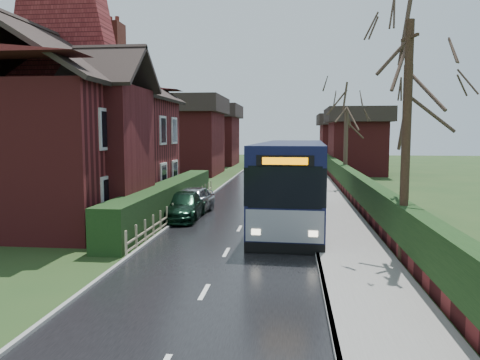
# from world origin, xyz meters

# --- Properties ---
(ground) EXTENTS (140.00, 140.00, 0.00)m
(ground) POSITION_xyz_m (0.00, 0.00, 0.00)
(ground) COLOR #2F431C
(ground) RESTS_ON ground
(road) EXTENTS (6.00, 100.00, 0.02)m
(road) POSITION_xyz_m (0.00, 10.00, 0.01)
(road) COLOR black
(road) RESTS_ON ground
(pavement) EXTENTS (2.50, 100.00, 0.14)m
(pavement) POSITION_xyz_m (4.25, 10.00, 0.07)
(pavement) COLOR slate
(pavement) RESTS_ON ground
(kerb_right) EXTENTS (0.12, 100.00, 0.14)m
(kerb_right) POSITION_xyz_m (3.05, 10.00, 0.07)
(kerb_right) COLOR gray
(kerb_right) RESTS_ON ground
(kerb_left) EXTENTS (0.12, 100.00, 0.10)m
(kerb_left) POSITION_xyz_m (-3.05, 10.00, 0.05)
(kerb_left) COLOR gray
(kerb_left) RESTS_ON ground
(front_hedge) EXTENTS (1.20, 16.00, 1.60)m
(front_hedge) POSITION_xyz_m (-3.90, 5.00, 0.80)
(front_hedge) COLOR black
(front_hedge) RESTS_ON ground
(picket_fence) EXTENTS (0.10, 16.00, 0.90)m
(picket_fence) POSITION_xyz_m (-3.15, 5.00, 0.45)
(picket_fence) COLOR tan
(picket_fence) RESTS_ON ground
(right_wall_hedge) EXTENTS (0.60, 50.00, 1.80)m
(right_wall_hedge) POSITION_xyz_m (5.80, 10.00, 1.02)
(right_wall_hedge) COLOR maroon
(right_wall_hedge) RESTS_ON ground
(brick_house) EXTENTS (9.30, 14.60, 10.30)m
(brick_house) POSITION_xyz_m (-8.73, 4.78, 4.38)
(brick_house) COLOR maroon
(brick_house) RESTS_ON ground
(bus) EXTENTS (3.21, 12.06, 3.63)m
(bus) POSITION_xyz_m (2.20, 3.86, 1.80)
(bus) COLOR black
(bus) RESTS_ON ground
(car_silver) EXTENTS (2.02, 4.21, 1.39)m
(car_silver) POSITION_xyz_m (-2.80, 5.36, 0.69)
(car_silver) COLOR #ACADB1
(car_silver) RESTS_ON ground
(car_green) EXTENTS (1.76, 4.29, 1.24)m
(car_green) POSITION_xyz_m (-2.90, 4.00, 0.62)
(car_green) COLOR black
(car_green) RESTS_ON ground
(car_distant) EXTENTS (1.57, 3.72, 1.20)m
(car_distant) POSITION_xyz_m (2.00, 42.51, 0.60)
(car_distant) COLOR black
(car_distant) RESTS_ON ground
(bus_stop_sign) EXTENTS (0.09, 0.45, 3.02)m
(bus_stop_sign) POSITION_xyz_m (3.20, 2.31, 1.99)
(bus_stop_sign) COLOR slate
(bus_stop_sign) RESTS_ON ground
(telegraph_pole) EXTENTS (0.33, 0.95, 7.48)m
(telegraph_pole) POSITION_xyz_m (5.70, -2.40, 3.78)
(telegraph_pole) COLOR black
(telegraph_pole) RESTS_ON ground
(tree_right_near) EXTENTS (4.18, 4.18, 9.03)m
(tree_right_near) POSITION_xyz_m (6.00, -1.09, 6.74)
(tree_right_near) COLOR #392A22
(tree_right_near) RESTS_ON ground
(tree_right_far) EXTENTS (4.18, 4.18, 8.08)m
(tree_right_far) POSITION_xyz_m (6.00, 16.84, 6.04)
(tree_right_far) COLOR #3B2D23
(tree_right_far) RESTS_ON ground
(tree_house_side) EXTENTS (4.28, 4.28, 9.73)m
(tree_house_side) POSITION_xyz_m (-9.27, 12.30, 7.27)
(tree_house_side) COLOR #3B2E22
(tree_house_side) RESTS_ON ground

